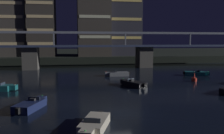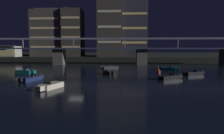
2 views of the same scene
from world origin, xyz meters
TOP-DOWN VIEW (x-y plane):
  - ground_plane at (0.00, 0.00)m, footprint 400.00×400.00m
  - far_riverbank at (0.00, 86.74)m, footprint 240.00×80.00m
  - river_bridge at (-0.00, 38.73)m, footprint 94.01×6.40m
  - tower_west_low at (-25.30, 57.26)m, footprint 13.72×8.26m
  - tower_west_tall at (-13.87, 57.49)m, footprint 8.35×10.68m
  - tower_central at (2.57, 54.23)m, footprint 10.35×8.35m
  - tower_east_tall at (12.94, 56.40)m, footprint 10.97×8.16m
  - waterfront_pavilion at (-41.79, 50.65)m, footprint 12.40×7.40m
  - speedboat_near_left at (23.60, 12.37)m, footprint 5.04×3.18m
  - speedboat_near_center at (17.03, 6.11)m, footprint 4.95×3.38m
  - speedboat_near_right at (20.46, 22.01)m, footprint 5.14×2.93m
  - speedboat_mid_left at (4.50, 24.17)m, footprint 5.21×1.96m
  - speedboat_mid_center at (-15.12, 13.41)m, footprint 5.22×2.51m
  - speedboat_mid_right at (-8.97, 3.06)m, footprint 3.08×5.09m
  - speedboat_far_center at (4.82, 13.13)m, footprint 3.51×4.90m
  - speedboat_far_right at (-3.02, -3.77)m, footprint 3.04×5.10m
  - channel_buoy at (16.51, 15.61)m, footprint 0.90×0.90m

SIDE VIEW (x-z plane):
  - ground_plane at x=0.00m, z-range 0.00..0.00m
  - speedboat_near_left at x=23.60m, z-range -0.17..0.99m
  - speedboat_near_center at x=17.03m, z-range -0.17..0.99m
  - speedboat_near_right at x=20.46m, z-range -0.17..0.99m
  - speedboat_mid_left at x=4.50m, z-range -0.17..0.99m
  - speedboat_mid_center at x=-15.12m, z-range -0.17..0.99m
  - speedboat_mid_right at x=-8.97m, z-range -0.17..0.99m
  - speedboat_far_center at x=4.82m, z-range -0.17..0.99m
  - speedboat_far_right at x=-3.02m, z-range -0.17..0.99m
  - channel_buoy at x=16.51m, z-range -0.40..1.36m
  - far_riverbank at x=0.00m, z-range 0.00..2.20m
  - river_bridge at x=0.00m, z-range -0.41..8.97m
  - waterfront_pavilion at x=-41.79m, z-range 2.09..6.79m
  - tower_west_low at x=-25.30m, z-range 2.05..22.86m
  - tower_west_tall at x=-13.87m, z-range 2.05..23.04m
  - tower_east_tall at x=12.94m, z-range 2.05..32.31m
  - tower_central at x=2.57m, z-range 2.05..33.32m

